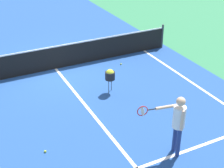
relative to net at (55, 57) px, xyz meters
The scene contains 8 objects.
ground_plane 0.49m from the net, ahead, with size 60.00×60.00×0.00m, color #337F51.
court_surface_inbounds 0.49m from the net, ahead, with size 10.62×24.40×0.00m, color #234C93.
line_center_service 3.24m from the net, 90.00° to the right, with size 0.10×6.40×0.01m, color white.
net is the anchor object (origin of this frame).
player_near 6.46m from the net, 79.38° to the right, with size 1.18×0.66×1.71m.
ball_hopper 2.87m from the net, 67.20° to the right, with size 0.34×0.34×0.87m.
tennis_ball_mid_court 5.14m from the net, 111.34° to the right, with size 0.07×0.07×0.07m, color #CCE033.
tennis_ball_near_net 2.67m from the net, 18.36° to the right, with size 0.07×0.07×0.07m, color #CCE033.
Camera 1 is at (-3.44, -11.88, 5.89)m, focal length 54.47 mm.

